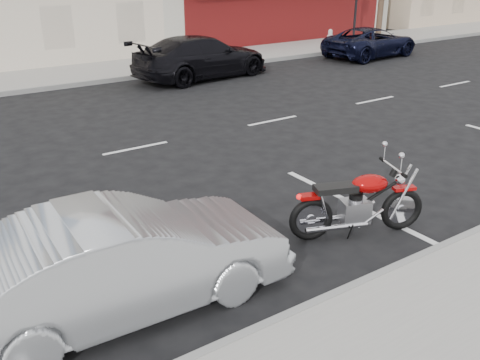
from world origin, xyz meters
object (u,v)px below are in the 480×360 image
object	(u,v)px
fire_hydrant	(330,36)
car_far	(202,57)
sedan_silver	(124,261)
suv_far	(371,42)
motorcycle	(404,200)

from	to	relation	value
fire_hydrant	car_far	xyz separation A→B (m)	(-8.78, -2.66, 0.23)
sedan_silver	suv_far	bearing A→B (deg)	-53.42
motorcycle	suv_far	bearing A→B (deg)	65.94
sedan_silver	car_far	size ratio (longest dim) A/B	0.80
fire_hydrant	sedan_silver	distance (m)	21.78
sedan_silver	suv_far	size ratio (longest dim) A/B	0.90
motorcycle	sedan_silver	world-z (taller)	sedan_silver
suv_far	car_far	size ratio (longest dim) A/B	0.88
fire_hydrant	car_far	world-z (taller)	car_far
suv_far	car_far	xyz separation A→B (m)	(-8.37, 0.35, 0.12)
suv_far	fire_hydrant	bearing A→B (deg)	-12.78
car_far	motorcycle	bearing A→B (deg)	157.65
motorcycle	sedan_silver	xyz separation A→B (m)	(-4.54, 0.52, 0.17)
motorcycle	sedan_silver	size ratio (longest dim) A/B	0.51
fire_hydrant	motorcycle	distance (m)	18.95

